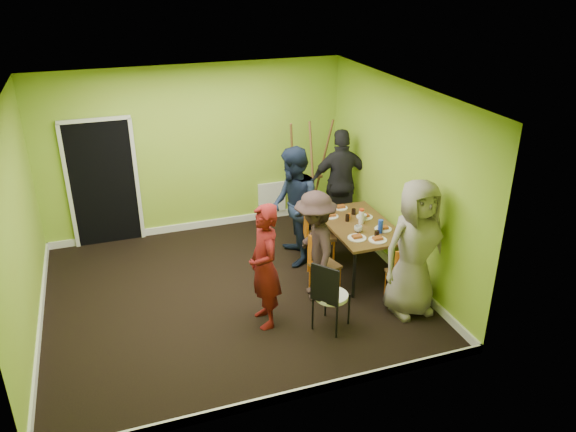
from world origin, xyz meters
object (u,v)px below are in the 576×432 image
(easel, at_px, (309,176))
(person_left_near, at_px, (315,246))
(person_front_end, at_px, (415,249))
(chair_left_near, at_px, (321,262))
(person_left_far, at_px, (293,207))
(thermos, at_px, (361,217))
(chair_left_far, at_px, (313,228))
(blue_bottle, at_px, (380,226))
(person_standing, at_px, (265,266))
(chair_front_end, at_px, (403,272))
(chair_back_end, at_px, (341,200))
(orange_bottle, at_px, (349,216))
(person_back_end, at_px, (341,183))
(dining_table, at_px, (359,227))
(chair_bentwood, at_px, (329,293))

(easel, xyz_separation_m, person_left_near, (-0.71, -2.09, -0.17))
(person_front_end, bearing_deg, chair_left_near, 136.74)
(person_left_far, relative_size, person_front_end, 0.98)
(thermos, bearing_deg, chair_left_far, 152.51)
(blue_bottle, distance_m, person_standing, 1.92)
(chair_front_end, distance_m, person_standing, 1.91)
(person_left_far, distance_m, person_front_end, 2.04)
(chair_back_end, distance_m, person_left_far, 1.19)
(orange_bottle, xyz_separation_m, person_back_end, (0.32, 1.01, 0.11))
(chair_left_near, height_order, easel, easel)
(thermos, bearing_deg, easel, 97.18)
(blue_bottle, bearing_deg, person_back_end, 86.24)
(chair_left_near, bearing_deg, dining_table, 103.18)
(chair_bentwood, bearing_deg, person_left_far, 135.47)
(chair_back_end, xyz_separation_m, easel, (-0.37, 0.52, 0.29))
(person_left_far, height_order, person_back_end, person_left_far)
(chair_left_far, bearing_deg, chair_back_end, 145.09)
(chair_left_near, xyz_separation_m, chair_bentwood, (-0.24, -0.85, 0.05))
(dining_table, height_order, person_left_near, person_left_near)
(chair_bentwood, xyz_separation_m, person_left_far, (0.18, 1.82, 0.38))
(thermos, xyz_separation_m, person_front_end, (0.15, -1.23, 0.08))
(person_standing, bearing_deg, person_back_end, 135.14)
(chair_left_far, relative_size, blue_bottle, 5.57)
(orange_bottle, relative_size, person_front_end, 0.05)
(chair_front_end, xyz_separation_m, person_back_end, (0.09, 2.25, 0.43))
(chair_front_end, bearing_deg, person_left_near, 161.83)
(orange_bottle, height_order, person_left_far, person_left_far)
(chair_left_near, xyz_separation_m, chair_back_end, (0.96, 1.51, 0.18))
(easel, distance_m, person_front_end, 2.86)
(dining_table, bearing_deg, chair_left_near, -152.01)
(chair_bentwood, xyz_separation_m, person_left_near, (0.12, 0.79, 0.24))
(chair_left_near, relative_size, blue_bottle, 4.34)
(person_left_far, xyz_separation_m, person_left_near, (-0.06, -1.03, -0.14))
(chair_back_end, relative_size, person_back_end, 0.51)
(dining_table, bearing_deg, chair_left_far, 149.91)
(easel, distance_m, thermos, 1.62)
(person_left_near, bearing_deg, person_front_end, 63.14)
(blue_bottle, bearing_deg, orange_bottle, 110.49)
(chair_left_far, bearing_deg, thermos, 73.34)
(chair_back_end, height_order, person_standing, person_standing)
(orange_bottle, relative_size, person_left_near, 0.06)
(chair_bentwood, distance_m, person_standing, 0.86)
(thermos, height_order, person_back_end, person_back_end)
(blue_bottle, distance_m, person_front_end, 0.87)
(blue_bottle, height_order, person_left_far, person_left_far)
(person_left_near, bearing_deg, chair_left_near, 125.25)
(person_left_far, xyz_separation_m, person_front_end, (1.01, -1.78, 0.02))
(person_left_near, distance_m, person_front_end, 1.31)
(chair_back_end, height_order, thermos, thermos)
(easel, bearing_deg, chair_left_far, -108.11)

